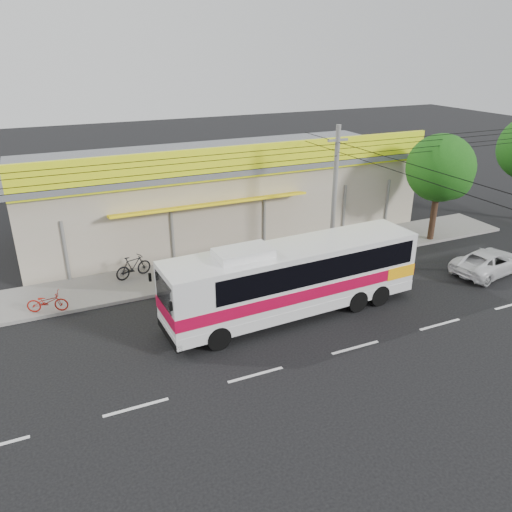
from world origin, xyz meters
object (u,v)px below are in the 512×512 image
(coach_bus, at_px, (297,274))
(white_car, at_px, (489,262))
(tree_near, at_px, (442,170))
(utility_pole, at_px, (337,152))
(motorbike_red, at_px, (47,302))
(motorbike_dark, at_px, (133,267))

(coach_bus, xyz_separation_m, white_car, (10.36, -0.33, -1.19))
(coach_bus, xyz_separation_m, tree_near, (10.91, 4.07, 2.28))
(coach_bus, distance_m, utility_pole, 6.54)
(motorbike_red, bearing_deg, motorbike_dark, -47.67)
(motorbike_red, bearing_deg, tree_near, -73.02)
(coach_bus, height_order, motorbike_red, coach_bus)
(motorbike_dark, bearing_deg, white_car, -128.95)
(motorbike_dark, relative_size, tree_near, 0.30)
(motorbike_red, distance_m, white_car, 20.16)
(coach_bus, bearing_deg, motorbike_red, 153.82)
(motorbike_dark, bearing_deg, motorbike_red, 97.91)
(utility_pole, xyz_separation_m, tree_near, (7.07, 0.54, -1.66))
(tree_near, bearing_deg, utility_pole, -175.61)
(coach_bus, height_order, white_car, coach_bus)
(motorbike_dark, xyz_separation_m, tree_near, (16.37, -1.80, 3.36))
(motorbike_red, relative_size, tree_near, 0.27)
(motorbike_red, bearing_deg, white_car, -85.62)
(motorbike_red, xyz_separation_m, tree_near, (20.23, 0.04, 3.47))
(white_car, bearing_deg, utility_pole, 49.69)
(utility_pole, bearing_deg, coach_bus, -137.40)
(coach_bus, relative_size, tree_near, 1.80)
(white_car, relative_size, tree_near, 0.69)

